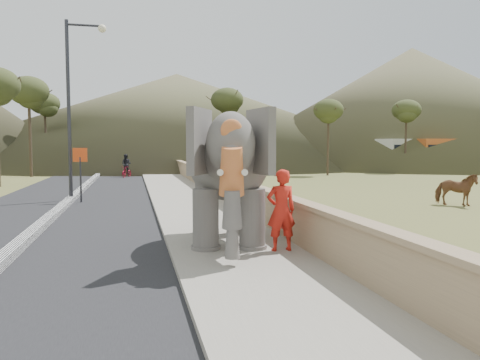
# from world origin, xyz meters

# --- Properties ---
(ground) EXTENTS (160.00, 160.00, 0.00)m
(ground) POSITION_xyz_m (0.00, 0.00, 0.00)
(ground) COLOR olive
(ground) RESTS_ON ground
(road) EXTENTS (7.00, 120.00, 0.03)m
(road) POSITION_xyz_m (-5.00, 10.00, 0.01)
(road) COLOR black
(road) RESTS_ON ground
(median) EXTENTS (0.35, 120.00, 0.22)m
(median) POSITION_xyz_m (-5.00, 10.00, 0.11)
(median) COLOR black
(median) RESTS_ON ground
(walkway) EXTENTS (3.00, 120.00, 0.15)m
(walkway) POSITION_xyz_m (0.00, 10.00, 0.07)
(walkway) COLOR #9E9687
(walkway) RESTS_ON ground
(parapet) EXTENTS (0.30, 120.00, 1.10)m
(parapet) POSITION_xyz_m (1.65, 10.00, 0.55)
(parapet) COLOR tan
(parapet) RESTS_ON ground
(lamppost) EXTENTS (1.76, 0.36, 8.00)m
(lamppost) POSITION_xyz_m (-4.69, 14.94, 4.87)
(lamppost) COLOR #2E2D32
(lamppost) RESTS_ON ground
(signboard) EXTENTS (0.60, 0.08, 2.40)m
(signboard) POSITION_xyz_m (-4.50, 14.21, 1.64)
(signboard) COLOR #2D2D33
(signboard) RESTS_ON ground
(cow) EXTENTS (1.72, 1.61, 1.37)m
(cow) POSITION_xyz_m (10.77, 9.63, 0.69)
(cow) COLOR brown
(cow) RESTS_ON ground
(distant_car) EXTENTS (4.51, 2.64, 1.44)m
(distant_car) POSITION_xyz_m (20.72, 35.77, 0.72)
(distant_car) COLOR #B0AFB6
(distant_car) RESTS_ON ground
(bus_white) EXTENTS (11.28, 4.56, 3.10)m
(bus_white) POSITION_xyz_m (26.71, 34.75, 1.55)
(bus_white) COLOR silver
(bus_white) RESTS_ON ground
(bus_orange) EXTENTS (11.06, 2.79, 3.10)m
(bus_orange) POSITION_xyz_m (29.76, 32.29, 1.55)
(bus_orange) COLOR #BF5821
(bus_orange) RESTS_ON ground
(hill_right) EXTENTS (56.00, 56.00, 16.00)m
(hill_right) POSITION_xyz_m (36.00, 52.00, 8.00)
(hill_right) COLOR brown
(hill_right) RESTS_ON ground
(hill_far) EXTENTS (80.00, 80.00, 14.00)m
(hill_far) POSITION_xyz_m (5.00, 70.00, 7.00)
(hill_far) COLOR brown
(hill_far) RESTS_ON ground
(elephant_and_man) EXTENTS (2.80, 4.56, 3.10)m
(elephant_and_man) POSITION_xyz_m (0.02, 4.18, 1.69)
(elephant_and_man) COLOR slate
(elephant_and_man) RESTS_ON ground
(motorcyclist) EXTENTS (1.14, 1.74, 1.82)m
(motorcyclist) POSITION_xyz_m (-2.73, 30.24, 0.71)
(motorcyclist) COLOR maroon
(motorcyclist) RESTS_ON ground
(trees) EXTENTS (48.55, 43.76, 8.23)m
(trees) POSITION_xyz_m (2.31, 30.06, 3.75)
(trees) COLOR #473828
(trees) RESTS_ON ground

